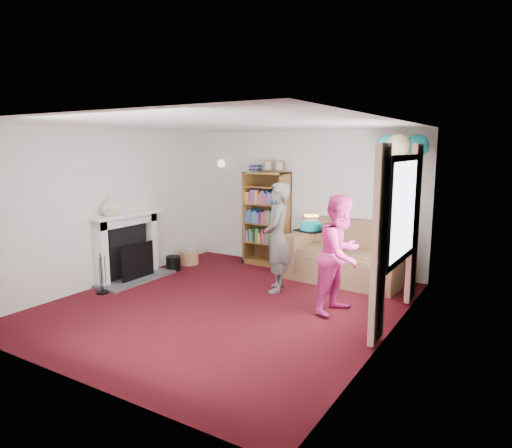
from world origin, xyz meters
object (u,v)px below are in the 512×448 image
Objects in this scene: bookcase at (267,219)px; person_striped at (277,238)px; person_magenta at (341,254)px; sofa at (347,258)px; birthday_cake at (311,226)px.

bookcase is 1.17× the size of person_striped.
bookcase is 2.75m from person_magenta.
sofa is at bearing 124.12° from person_striped.
birthday_cake is (0.71, -0.33, 0.29)m from person_striped.
person_striped reaches higher than sofa.
bookcase reaches higher than person_striped.
person_magenta is at bearing -4.54° from birthday_cake.
sofa is at bearing 89.91° from birthday_cake.
birthday_cake is at bearing 96.06° from person_magenta.
bookcase is at bearing 175.76° from sofa.
person_striped reaches higher than birthday_cake.
person_magenta is (2.13, -1.74, -0.07)m from bookcase.
bookcase reaches higher than person_magenta.
sofa is 1.64m from person_magenta.
sofa is 1.66m from birthday_cake.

